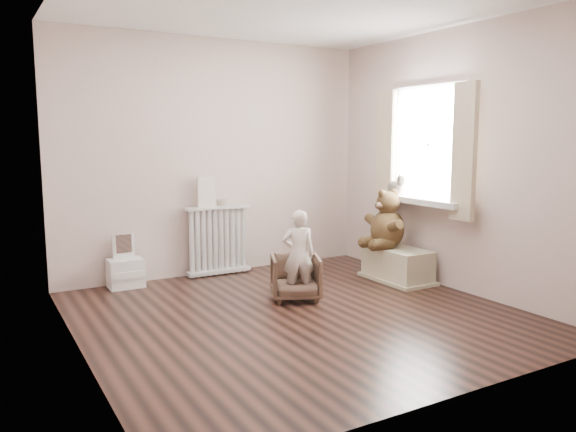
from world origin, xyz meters
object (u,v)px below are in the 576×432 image
armchair (296,277)px  plush_cat (396,186)px  child (298,254)px  toy_vanity (125,261)px  toy_bench (397,262)px  teddy_bear (388,218)px  radiator (218,240)px

armchair → plush_cat: plush_cat is taller
child → plush_cat: 1.58m
toy_vanity → toy_bench: bearing=-24.3°
armchair → toy_bench: 1.30m
toy_bench → teddy_bear: bearing=118.9°
radiator → toy_vanity: 1.05m
radiator → armchair: bearing=-78.3°
child → armchair: bearing=-66.0°
toy_vanity → child: (1.30, -1.28, 0.17)m
radiator → teddy_bear: (1.50, -1.10, 0.28)m
plush_cat → child: bearing=179.6°
armchair → plush_cat: (1.44, 0.27, 0.79)m
plush_cat → toy_bench: bearing=-135.6°
toy_vanity → toy_bench: size_ratio=0.73×
toy_vanity → plush_cat: bearing=-19.2°
radiator → child: 1.33m
teddy_bear → radiator: bearing=146.5°
child → toy_bench: 1.33m
plush_cat → toy_vanity: bearing=147.8°
toy_vanity → armchair: 1.79m
plush_cat → armchair: bearing=177.7°
toy_bench → plush_cat: (0.14, 0.22, 0.80)m
child → toy_vanity: bearing=-20.5°
teddy_bear → plush_cat: plush_cat is taller
radiator → plush_cat: size_ratio=2.91×
child → plush_cat: plush_cat is taller
radiator → armchair: (0.26, -1.26, -0.18)m
toy_vanity → teddy_bear: teddy_bear is taller
armchair → plush_cat: 1.67m
radiator → toy_bench: radiator is taller
armchair → teddy_bear: bearing=31.3°
child → teddy_bear: teddy_bear is taller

